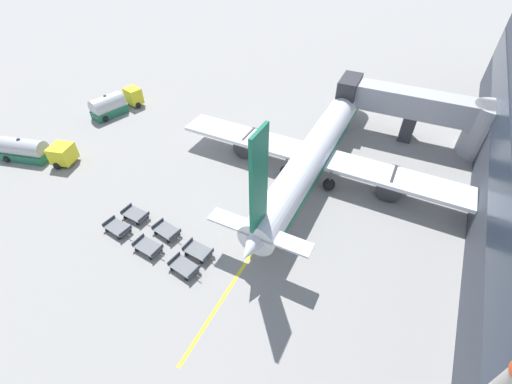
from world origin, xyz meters
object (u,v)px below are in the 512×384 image
(fuel_tanker_primary, at_px, (114,105))
(baggage_dolly_row_mid_a_col_a, at_px, (136,215))
(baggage_dolly_row_mid_a_col_b, at_px, (167,231))
(fuel_tanker_secondary, at_px, (32,151))
(baggage_dolly_row_near_col_c, at_px, (184,267))
(baggage_dolly_row_mid_a_col_c, at_px, (198,251))
(airplane, at_px, (317,149))
(baggage_dolly_row_near_col_b, at_px, (148,247))
(baggage_dolly_row_near_col_a, at_px, (118,228))

(fuel_tanker_primary, distance_m, baggage_dolly_row_mid_a_col_a, 23.70)
(baggage_dolly_row_mid_a_col_b, bearing_deg, fuel_tanker_secondary, 174.54)
(baggage_dolly_row_near_col_c, distance_m, baggage_dolly_row_mid_a_col_b, 4.85)
(fuel_tanker_secondary, xyz_separation_m, baggage_dolly_row_mid_a_col_a, (18.20, -1.89, -0.76))
(fuel_tanker_secondary, relative_size, baggage_dolly_row_mid_a_col_c, 3.04)
(airplane, distance_m, baggage_dolly_row_near_col_b, 21.13)
(airplane, relative_size, baggage_dolly_row_mid_a_col_b, 10.95)
(fuel_tanker_secondary, height_order, baggage_dolly_row_mid_a_col_c, fuel_tanker_secondary)
(fuel_tanker_secondary, height_order, baggage_dolly_row_near_col_b, fuel_tanker_secondary)
(airplane, height_order, baggage_dolly_row_mid_a_col_a, airplane)
(fuel_tanker_primary, xyz_separation_m, baggage_dolly_row_near_col_a, (17.84, -17.44, -0.92))
(baggage_dolly_row_mid_a_col_b, bearing_deg, fuel_tanker_primary, 145.27)
(baggage_dolly_row_near_col_b, height_order, baggage_dolly_row_mid_a_col_b, same)
(fuel_tanker_secondary, height_order, baggage_dolly_row_near_col_a, fuel_tanker_secondary)
(fuel_tanker_primary, relative_size, baggage_dolly_row_near_col_b, 2.46)
(baggage_dolly_row_near_col_b, relative_size, baggage_dolly_row_mid_a_col_a, 1.01)
(baggage_dolly_row_mid_a_col_b, bearing_deg, baggage_dolly_row_near_col_a, -156.68)
(fuel_tanker_secondary, distance_m, baggage_dolly_row_mid_a_col_a, 18.32)
(baggage_dolly_row_mid_a_col_b, bearing_deg, baggage_dolly_row_near_col_c, -32.77)
(airplane, height_order, baggage_dolly_row_mid_a_col_b, airplane)
(baggage_dolly_row_near_col_c, bearing_deg, baggage_dolly_row_mid_a_col_a, 160.89)
(baggage_dolly_row_mid_a_col_a, height_order, baggage_dolly_row_mid_a_col_b, same)
(fuel_tanker_secondary, height_order, baggage_dolly_row_near_col_c, fuel_tanker_secondary)
(baggage_dolly_row_near_col_c, relative_size, baggage_dolly_row_mid_a_col_b, 1.00)
(airplane, height_order, baggage_dolly_row_near_col_b, airplane)
(baggage_dolly_row_near_col_b, relative_size, baggage_dolly_row_near_col_c, 0.99)
(baggage_dolly_row_near_col_a, bearing_deg, baggage_dolly_row_mid_a_col_b, 23.32)
(fuel_tanker_primary, xyz_separation_m, baggage_dolly_row_near_col_c, (26.42, -18.12, -0.92))
(baggage_dolly_row_near_col_a, relative_size, baggage_dolly_row_near_col_b, 1.00)
(airplane, height_order, fuel_tanker_secondary, airplane)
(baggage_dolly_row_mid_a_col_c, bearing_deg, baggage_dolly_row_mid_a_col_a, 174.12)
(fuel_tanker_primary, distance_m, baggage_dolly_row_near_col_a, 24.97)
(baggage_dolly_row_mid_a_col_b, height_order, baggage_dolly_row_mid_a_col_c, same)
(baggage_dolly_row_near_col_a, height_order, baggage_dolly_row_mid_a_col_b, same)
(baggage_dolly_row_near_col_c, bearing_deg, baggage_dolly_row_mid_a_col_b, 147.23)
(baggage_dolly_row_near_col_c, bearing_deg, baggage_dolly_row_near_col_b, 177.00)
(baggage_dolly_row_mid_a_col_c, bearing_deg, fuel_tanker_primary, 148.71)
(baggage_dolly_row_near_col_a, height_order, baggage_dolly_row_mid_a_col_a, same)
(fuel_tanker_primary, bearing_deg, fuel_tanker_secondary, -90.34)
(baggage_dolly_row_near_col_a, relative_size, baggage_dolly_row_mid_a_col_a, 1.01)
(fuel_tanker_secondary, bearing_deg, baggage_dolly_row_mid_a_col_a, -5.93)
(baggage_dolly_row_near_col_a, relative_size, baggage_dolly_row_mid_a_col_c, 1.01)
(fuel_tanker_secondary, relative_size, baggage_dolly_row_mid_a_col_a, 3.05)
(fuel_tanker_primary, relative_size, baggage_dolly_row_mid_a_col_b, 2.43)
(baggage_dolly_row_near_col_b, bearing_deg, baggage_dolly_row_mid_a_col_b, 84.40)
(airplane, xyz_separation_m, baggage_dolly_row_mid_a_col_c, (-4.88, -17.03, -2.57))
(fuel_tanker_secondary, bearing_deg, baggage_dolly_row_mid_a_col_c, -5.91)
(fuel_tanker_primary, bearing_deg, baggage_dolly_row_near_col_a, -44.34)
(baggage_dolly_row_mid_a_col_a, bearing_deg, fuel_tanker_secondary, 174.07)
(fuel_tanker_primary, bearing_deg, baggage_dolly_row_mid_a_col_a, -40.07)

